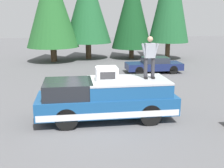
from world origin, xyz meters
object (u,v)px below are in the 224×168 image
Objects in this scene: compressor_unit at (107,74)px; pickup_truck at (107,99)px; parked_car_navy at (154,65)px; person_on_truck_bed at (150,56)px.

pickup_truck is at bearing -1.90° from compressor_unit.
pickup_truck is at bearing 152.66° from parked_car_navy.
person_on_truck_bed is (0.04, -1.75, 1.68)m from pickup_truck.
compressor_unit reaches higher than parked_car_navy.
person_on_truck_bed is 0.41× the size of parked_car_navy.
person_on_truck_bed is (0.15, -1.75, 0.62)m from compressor_unit.
person_on_truck_bed is at bearing -85.19° from compressor_unit.
compressor_unit is 10.37m from parked_car_navy.
pickup_truck reaches higher than parked_car_navy.
person_on_truck_bed is at bearing 161.98° from parked_car_navy.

